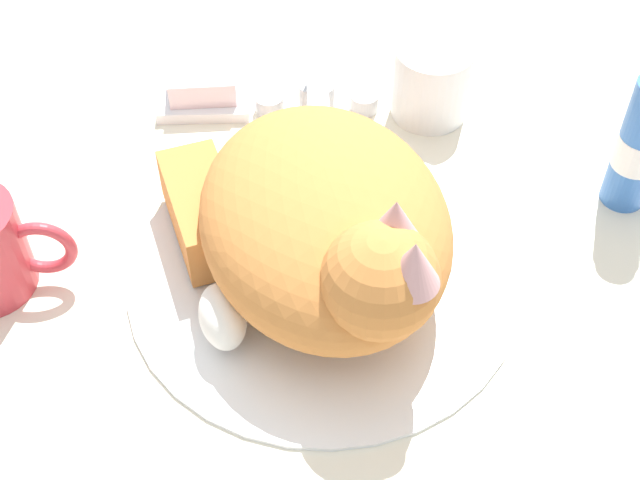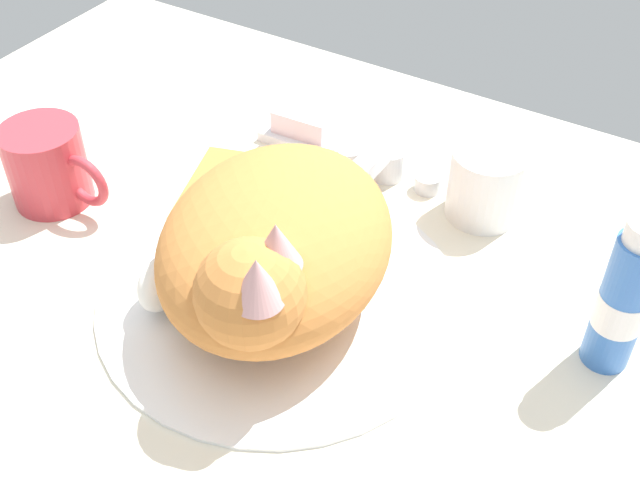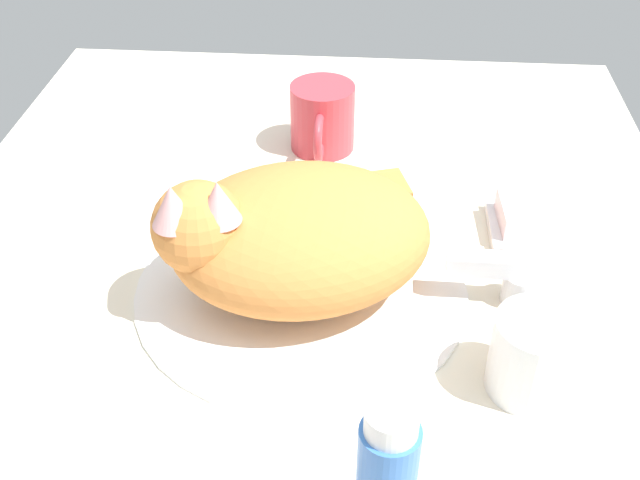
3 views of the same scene
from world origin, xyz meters
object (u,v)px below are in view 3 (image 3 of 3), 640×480
rinse_cup (534,356)px  soap_bar (521,214)px  coffee_mug (320,118)px  faucet (510,283)px  cat (291,234)px

rinse_cup → soap_bar: (-22.15, 1.99, -1.20)cm
coffee_mug → faucet: bearing=36.6°
faucet → coffee_mug: bearing=-143.4°
coffee_mug → rinse_cup: coffee_mug is taller
cat → soap_bar: size_ratio=4.39×
faucet → coffee_mug: size_ratio=1.01×
faucet → coffee_mug: 34.21cm
cat → coffee_mug: (-27.33, 0.61, -2.63)cm
cat → rinse_cup: bearing=62.7°
faucet → cat: size_ratio=0.43×
coffee_mug → rinse_cup: 43.70cm
cat → coffee_mug: cat is taller
faucet → cat: cat is taller
coffee_mug → soap_bar: (16.26, 22.85, -1.70)cm
cat → rinse_cup: (11.08, 21.46, -3.12)cm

